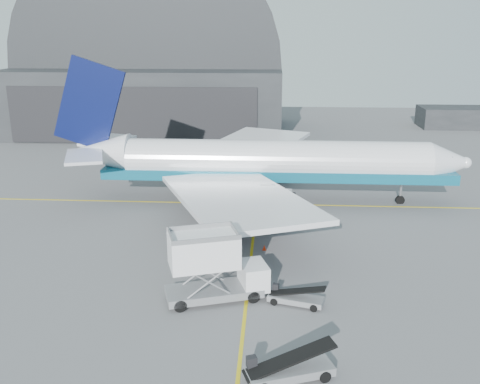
# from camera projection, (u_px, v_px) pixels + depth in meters

# --- Properties ---
(ground) EXTENTS (200.00, 200.00, 0.00)m
(ground) POSITION_uv_depth(u_px,v_px,m) (248.00, 285.00, 40.79)
(ground) COLOR #565659
(ground) RESTS_ON ground
(taxi_lines) EXTENTS (80.00, 42.12, 0.02)m
(taxi_lines) POSITION_uv_depth(u_px,v_px,m) (254.00, 227.00, 52.88)
(taxi_lines) COLOR gold
(taxi_lines) RESTS_ON ground
(hangar) EXTENTS (50.00, 28.30, 28.00)m
(hangar) POSITION_uv_depth(u_px,v_px,m) (149.00, 80.00, 101.38)
(hangar) COLOR black
(hangar) RESTS_ON ground
(distant_bldg_a) EXTENTS (14.00, 8.00, 4.00)m
(distant_bldg_a) POSITION_uv_depth(u_px,v_px,m) (454.00, 127.00, 107.24)
(distant_bldg_a) COLOR black
(distant_bldg_a) RESTS_ON ground
(airliner) EXTENTS (46.30, 44.90, 16.25)m
(airliner) POSITION_uv_depth(u_px,v_px,m) (260.00, 162.00, 59.65)
(airliner) COLOR white
(airliner) RESTS_ON ground
(catering_truck) EXTENTS (7.76, 4.79, 5.01)m
(catering_truck) POSITION_uv_depth(u_px,v_px,m) (213.00, 267.00, 37.96)
(catering_truck) COLOR gray
(catering_truck) RESTS_ON ground
(pushback_tug) EXTENTS (4.76, 3.07, 2.10)m
(pushback_tug) POSITION_uv_depth(u_px,v_px,m) (216.00, 234.00, 48.88)
(pushback_tug) COLOR black
(pushback_tug) RESTS_ON ground
(belt_loader_a) EXTENTS (5.31, 3.24, 2.00)m
(belt_loader_a) POSITION_uv_depth(u_px,v_px,m) (288.00, 369.00, 29.66)
(belt_loader_a) COLOR gray
(belt_loader_a) RESTS_ON ground
(belt_loader_b) EXTENTS (4.24, 2.30, 1.59)m
(belt_loader_b) POSITION_uv_depth(u_px,v_px,m) (295.00, 298.00, 37.87)
(belt_loader_b) COLOR gray
(belt_loader_b) RESTS_ON ground
(traffic_cone) EXTENTS (0.32, 0.32, 0.46)m
(traffic_cone) POSITION_uv_depth(u_px,v_px,m) (264.00, 248.00, 47.29)
(traffic_cone) COLOR red
(traffic_cone) RESTS_ON ground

